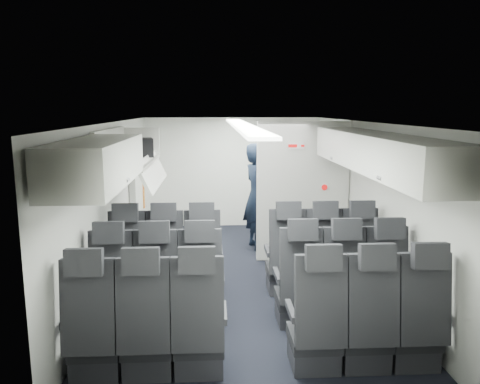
{
  "coord_description": "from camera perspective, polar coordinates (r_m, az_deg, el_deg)",
  "views": [
    {
      "loc": [
        -0.38,
        -6.16,
        2.33
      ],
      "look_at": [
        0.0,
        0.4,
        1.15
      ],
      "focal_mm": 35.0,
      "sensor_mm": 36.0,
      "label": 1
    }
  ],
  "objects": [
    {
      "name": "carry_on_bag",
      "position": [
        6.27,
        -12.47,
        5.31
      ],
      "size": [
        0.46,
        0.37,
        0.24
      ],
      "primitive_type": "cube",
      "rotation": [
        0.0,
        0.0,
        0.22
      ],
      "color": "black",
      "rests_on": "overhead_bin_left_front_open"
    },
    {
      "name": "overhead_bin_right_front",
      "position": [
        6.19,
        13.48,
        5.55
      ],
      "size": [
        0.53,
        1.7,
        0.4
      ],
      "color": "white",
      "rests_on": "cabin_shell"
    },
    {
      "name": "bulkhead_partition",
      "position": [
        7.2,
        7.62,
        0.06
      ],
      "size": [
        1.4,
        0.15,
        2.13
      ],
      "color": "silver",
      "rests_on": "cabin_shell"
    },
    {
      "name": "flight_attendant",
      "position": [
        7.79,
        2.03,
        -0.51
      ],
      "size": [
        0.57,
        0.73,
        1.77
      ],
      "primitive_type": "imported",
      "rotation": [
        0.0,
        0.0,
        1.83
      ],
      "color": "black",
      "rests_on": "ground"
    },
    {
      "name": "overhead_bin_left_front_open",
      "position": [
        6.03,
        -13.48,
        4.26
      ],
      "size": [
        0.64,
        1.7,
        0.72
      ],
      "color": "#9E9E93",
      "rests_on": "cabin_shell"
    },
    {
      "name": "galley_unit",
      "position": [
        9.08,
        5.14,
        1.41
      ],
      "size": [
        0.85,
        0.52,
        1.9
      ],
      "color": "#939399",
      "rests_on": "cabin_shell"
    },
    {
      "name": "overhead_bin_left_rear",
      "position": [
        4.31,
        -17.02,
        3.45
      ],
      "size": [
        0.53,
        1.8,
        0.4
      ],
      "color": "white",
      "rests_on": "cabin_shell"
    },
    {
      "name": "seat_row_rear",
      "position": [
        4.3,
        2.2,
        -16.47
      ],
      "size": [
        3.33,
        0.56,
        1.24
      ],
      "color": "black",
      "rests_on": "cabin_shell"
    },
    {
      "name": "seat_row_mid",
      "position": [
        5.12,
        1.22,
        -11.95
      ],
      "size": [
        3.33,
        0.56,
        1.24
      ],
      "color": "black",
      "rests_on": "cabin_shell"
    },
    {
      "name": "seat_row_front",
      "position": [
        5.96,
        0.53,
        -8.69
      ],
      "size": [
        3.33,
        0.56,
        1.24
      ],
      "color": "black",
      "rests_on": "cabin_shell"
    },
    {
      "name": "cabin_shell",
      "position": [
        6.29,
        0.21,
        -0.88
      ],
      "size": [
        3.41,
        6.01,
        2.16
      ],
      "color": "black",
      "rests_on": "ground"
    },
    {
      "name": "boarding_door",
      "position": [
        7.93,
        -12.4,
        -0.03
      ],
      "size": [
        0.12,
        1.27,
        1.86
      ],
      "color": "silver",
      "rests_on": "cabin_shell"
    },
    {
      "name": "overhead_bin_right_rear",
      "position": [
        4.55,
        19.79,
        3.63
      ],
      "size": [
        0.53,
        1.8,
        0.4
      ],
      "color": "white",
      "rests_on": "cabin_shell"
    },
    {
      "name": "papers",
      "position": [
        7.74,
        3.47,
        0.33
      ],
      "size": [
        0.21,
        0.09,
        0.15
      ],
      "primitive_type": "cube",
      "rotation": [
        0.0,
        0.0,
        0.33
      ],
      "color": "white",
      "rests_on": "flight_attendant"
    }
  ]
}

